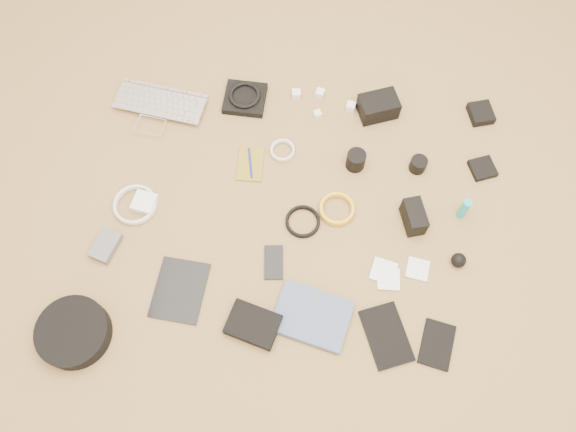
{
  "coord_description": "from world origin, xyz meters",
  "views": [
    {
      "loc": [
        0.03,
        -0.79,
        1.78
      ],
      "look_at": [
        -0.0,
        -0.01,
        0.02
      ],
      "focal_mm": 35.0,
      "sensor_mm": 36.0,
      "label": 1
    }
  ],
  "objects_px": {
    "laptop": "(156,114)",
    "paperback": "(303,343)",
    "phone": "(274,262)",
    "dslr_camera": "(378,106)",
    "headphone_case": "(74,332)",
    "tablet": "(180,290)"
  },
  "relations": [
    {
      "from": "laptop",
      "to": "paperback",
      "type": "height_order",
      "value": "laptop"
    },
    {
      "from": "paperback",
      "to": "laptop",
      "type": "bearing_deg",
      "value": 51.6
    },
    {
      "from": "dslr_camera",
      "to": "tablet",
      "type": "relative_size",
      "value": 0.67
    },
    {
      "from": "dslr_camera",
      "to": "headphone_case",
      "type": "height_order",
      "value": "dslr_camera"
    },
    {
      "from": "laptop",
      "to": "paperback",
      "type": "bearing_deg",
      "value": -43.67
    },
    {
      "from": "laptop",
      "to": "tablet",
      "type": "bearing_deg",
      "value": -64.47
    },
    {
      "from": "headphone_case",
      "to": "paperback",
      "type": "distance_m",
      "value": 0.72
    },
    {
      "from": "phone",
      "to": "paperback",
      "type": "height_order",
      "value": "paperback"
    },
    {
      "from": "tablet",
      "to": "paperback",
      "type": "distance_m",
      "value": 0.44
    },
    {
      "from": "dslr_camera",
      "to": "paperback",
      "type": "xyz_separation_m",
      "value": [
        -0.25,
        -0.88,
        -0.03
      ]
    },
    {
      "from": "laptop",
      "to": "headphone_case",
      "type": "bearing_deg",
      "value": -88.08
    },
    {
      "from": "headphone_case",
      "to": "laptop",
      "type": "bearing_deg",
      "value": 80.53
    },
    {
      "from": "phone",
      "to": "laptop",
      "type": "bearing_deg",
      "value": 126.94
    },
    {
      "from": "dslr_camera",
      "to": "tablet",
      "type": "bearing_deg",
      "value": -150.12
    },
    {
      "from": "laptop",
      "to": "dslr_camera",
      "type": "bearing_deg",
      "value": 14.84
    },
    {
      "from": "dslr_camera",
      "to": "paperback",
      "type": "bearing_deg",
      "value": -123.7
    },
    {
      "from": "laptop",
      "to": "dslr_camera",
      "type": "relative_size",
      "value": 2.47
    },
    {
      "from": "laptop",
      "to": "phone",
      "type": "distance_m",
      "value": 0.74
    },
    {
      "from": "dslr_camera",
      "to": "phone",
      "type": "xyz_separation_m",
      "value": [
        -0.36,
        -0.62,
        -0.04
      ]
    },
    {
      "from": "laptop",
      "to": "tablet",
      "type": "height_order",
      "value": "laptop"
    },
    {
      "from": "dslr_camera",
      "to": "phone",
      "type": "distance_m",
      "value": 0.71
    },
    {
      "from": "dslr_camera",
      "to": "headphone_case",
      "type": "bearing_deg",
      "value": -155.47
    }
  ]
}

